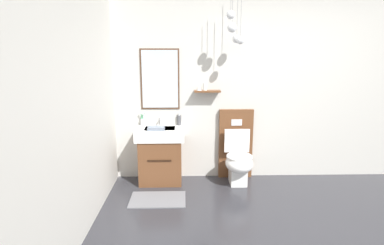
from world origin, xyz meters
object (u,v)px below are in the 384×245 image
object	(u,v)px
toothbrush_cup	(143,121)
vanity_sink_left	(161,154)
toilet	(237,156)
folded_hand_towel	(156,128)
soap_dispenser	(179,120)

from	to	relation	value
toothbrush_cup	vanity_sink_left	bearing A→B (deg)	-30.73
toilet	toothbrush_cup	xyz separation A→B (m)	(-1.31, 0.16, 0.46)
toothbrush_cup	folded_hand_towel	xyz separation A→B (m)	(0.21, -0.27, -0.04)
vanity_sink_left	soap_dispenser	bearing A→B (deg)	31.43
vanity_sink_left	toilet	world-z (taller)	toilet
toothbrush_cup	folded_hand_towel	distance (m)	0.35
toothbrush_cup	folded_hand_towel	world-z (taller)	toothbrush_cup
folded_hand_towel	vanity_sink_left	bearing A→B (deg)	72.48
toothbrush_cup	soap_dispenser	world-z (taller)	toothbrush_cup
vanity_sink_left	folded_hand_towel	world-z (taller)	folded_hand_towel
soap_dispenser	toilet	bearing A→B (deg)	-11.94
toilet	soap_dispenser	size ratio (longest dim) A/B	5.71
vanity_sink_left	folded_hand_towel	xyz separation A→B (m)	(-0.04, -0.13, 0.39)
toilet	soap_dispenser	distance (m)	0.95
toilet	folded_hand_towel	size ratio (longest dim) A/B	4.55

